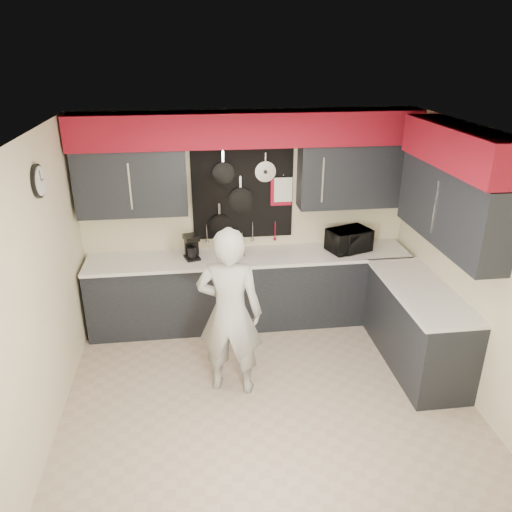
{
  "coord_description": "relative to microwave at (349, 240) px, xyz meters",
  "views": [
    {
      "loc": [
        -0.63,
        -4.06,
        3.3
      ],
      "look_at": [
        -0.05,
        0.5,
        1.32
      ],
      "focal_mm": 35.0,
      "sensor_mm": 36.0,
      "label": 1
    }
  ],
  "objects": [
    {
      "name": "ground",
      "position": [
        -1.22,
        -1.44,
        -1.06
      ],
      "size": [
        4.0,
        4.0,
        0.0
      ],
      "primitive_type": "plane",
      "color": "#B6A48D",
      "rests_on": "ground"
    },
    {
      "name": "back_wall_assembly",
      "position": [
        -1.21,
        0.16,
        0.95
      ],
      "size": [
        4.0,
        0.36,
        2.6
      ],
      "color": "beige",
      "rests_on": "ground"
    },
    {
      "name": "right_wall_assembly",
      "position": [
        0.63,
        -1.18,
        0.88
      ],
      "size": [
        0.36,
        3.5,
        2.6
      ],
      "color": "beige",
      "rests_on": "ground"
    },
    {
      "name": "left_wall_assembly",
      "position": [
        -3.22,
        -1.43,
        0.28
      ],
      "size": [
        0.05,
        3.5,
        2.6
      ],
      "color": "beige",
      "rests_on": "ground"
    },
    {
      "name": "base_cabinets",
      "position": [
        -0.73,
        -0.31,
        -0.6
      ],
      "size": [
        3.95,
        2.2,
        0.92
      ],
      "color": "black",
      "rests_on": "ground"
    },
    {
      "name": "microwave",
      "position": [
        0.0,
        0.0,
        0.0
      ],
      "size": [
        0.58,
        0.48,
        0.28
      ],
      "primitive_type": "imported",
      "rotation": [
        0.0,
        0.0,
        0.33
      ],
      "color": "black",
      "rests_on": "base_cabinets"
    },
    {
      "name": "knife_block",
      "position": [
        -1.35,
        0.02,
        -0.02
      ],
      "size": [
        0.11,
        0.11,
        0.23
      ],
      "primitive_type": "cube",
      "rotation": [
        0.0,
        0.0,
        0.1
      ],
      "color": "#342110",
      "rests_on": "base_cabinets"
    },
    {
      "name": "utensil_crock",
      "position": [
        -1.46,
        0.01,
        -0.06
      ],
      "size": [
        0.12,
        0.12,
        0.15
      ],
      "primitive_type": "cylinder",
      "color": "white",
      "rests_on": "base_cabinets"
    },
    {
      "name": "coffee_maker",
      "position": [
        -1.92,
        0.01,
        0.02
      ],
      "size": [
        0.21,
        0.24,
        0.3
      ],
      "rotation": [
        0.0,
        0.0,
        0.27
      ],
      "color": "black",
      "rests_on": "base_cabinets"
    },
    {
      "name": "person",
      "position": [
        -1.57,
        -1.29,
        -0.18
      ],
      "size": [
        0.73,
        0.57,
        1.76
      ],
      "primitive_type": "imported",
      "rotation": [
        0.0,
        0.0,
        2.88
      ],
      "color": "#AEAEAB",
      "rests_on": "ground"
    }
  ]
}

